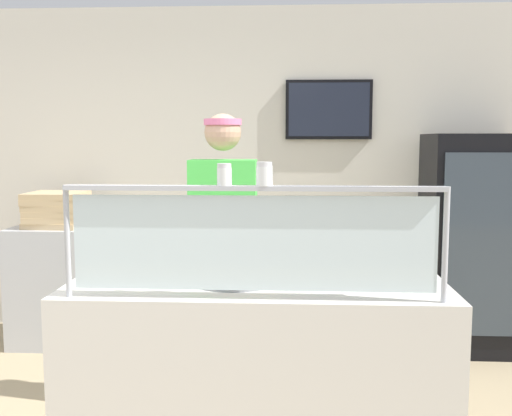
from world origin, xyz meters
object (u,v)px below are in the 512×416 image
at_px(pizza_tray, 234,278).
at_px(pizza_box_stack, 57,209).
at_px(drink_fridge, 474,243).
at_px(parmesan_shaker, 224,176).
at_px(pepper_flake_shaker, 264,175).
at_px(pizza_server, 229,274).
at_px(worker_figure, 224,245).

bearing_deg(pizza_tray, pizza_box_stack, 130.80).
bearing_deg(pizza_tray, drink_fridge, 48.05).
bearing_deg(pizza_tray, parmesan_shaker, -91.89).
bearing_deg(pizza_box_stack, drink_fridge, 0.78).
bearing_deg(parmesan_shaker, pizza_box_stack, 126.15).
xyz_separation_m(pepper_flake_shaker, pizza_box_stack, (-1.71, 2.12, -0.40)).
distance_m(pizza_tray, parmesan_shaker, 0.59).
relative_size(parmesan_shaker, pepper_flake_shaker, 0.93).
bearing_deg(pizza_server, pepper_flake_shaker, -52.89).
bearing_deg(drink_fridge, pepper_flake_shaker, -124.92).
xyz_separation_m(parmesan_shaker, pepper_flake_shaker, (0.16, 0.00, 0.00)).
bearing_deg(worker_figure, drink_fridge, 34.12).
bearing_deg(pizza_tray, pizza_server, -137.72).
xyz_separation_m(parmesan_shaker, drink_fridge, (1.68, 2.17, -0.64)).
height_order(parmesan_shaker, pizza_box_stack, parmesan_shaker).
height_order(pizza_tray, drink_fridge, drink_fridge).
bearing_deg(parmesan_shaker, pepper_flake_shaker, 0.00).
bearing_deg(worker_figure, pizza_tray, -79.47).
bearing_deg(pepper_flake_shaker, drink_fridge, 55.08).
height_order(drink_fridge, pizza_box_stack, drink_fridge).
bearing_deg(pizza_server, drink_fridge, 54.29).
height_order(pizza_server, pepper_flake_shaker, pepper_flake_shaker).
bearing_deg(pepper_flake_shaker, pizza_server, 120.80).
bearing_deg(worker_figure, pizza_box_stack, 141.04).
bearing_deg(pizza_server, pizza_tray, 48.59).
bearing_deg(drink_fridge, pizza_server, -132.02).
height_order(parmesan_shaker, worker_figure, worker_figure).
distance_m(parmesan_shaker, pizza_box_stack, 2.66).
bearing_deg(worker_figure, parmesan_shaker, -83.49).
height_order(pizza_tray, pepper_flake_shaker, pepper_flake_shaker).
relative_size(pizza_server, parmesan_shaker, 3.08).
height_order(pizza_server, pizza_box_stack, pizza_box_stack).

